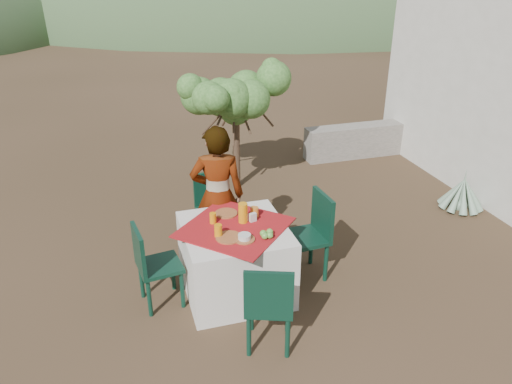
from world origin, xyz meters
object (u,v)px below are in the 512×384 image
Objects in this scene: chair_left at (152,263)px; person at (218,196)px; table at (235,259)px; chair_right at (312,232)px; chair_near at (269,304)px; chair_far at (213,204)px; shrub_tree at (238,102)px; agave at (462,194)px; juice_pitcher at (243,213)px.

person is at bearing -60.08° from chair_left.
chair_right reaches higher than table.
chair_left is (-0.89, 0.93, -0.01)m from chair_near.
chair_right is (0.86, 0.06, 0.15)m from table.
shrub_tree reaches higher than chair_far.
chair_right is 2.61m from shrub_tree.
person reaches higher than chair_far.
agave is (3.48, 0.28, -0.59)m from person.
shrub_tree is (0.66, 3.47, 0.80)m from chair_near.
juice_pitcher reaches higher than chair_far.
chair_right is 1.09m from person.
chair_right is at bearing -108.97° from chair_near.
shrub_tree reaches higher than chair_left.
agave is at bearing 14.90° from table.
shrub_tree is (0.72, 2.55, 0.92)m from table.
chair_near is at bearing -100.76° from shrub_tree.
juice_pitcher reaches higher than chair_left.
chair_left is at bearing -135.37° from chair_far.
chair_left is at bearing -25.97° from chair_near.
person is at bearing -111.33° from shrub_tree.
chair_right is 0.59× the size of person.
chair_right is 2.75m from agave.
chair_far is 1.82m from shrub_tree.
table is at bearing -145.73° from juice_pitcher.
juice_pitcher is at bearing -165.81° from agave.
chair_left is 4.28× the size of juice_pitcher.
chair_far is at bearing -116.08° from shrub_tree.
juice_pitcher is at bearing -94.64° from chair_right.
chair_left reaches higher than chair_far.
chair_right reaches higher than chair_left.
chair_left is at bearing -168.06° from agave.
chair_near reaches higher than chair_far.
chair_near is at bearing -144.11° from chair_left.
chair_far is at bearing 89.59° from table.
table is at bearing -98.83° from chair_left.
chair_left is at bearing 49.94° from person.
agave is at bearing -163.38° from person.
chair_near is 1.59m from person.
chair_near is 3.62m from shrub_tree.
person is (-0.88, 0.58, 0.27)m from chair_right.
table is at bearing -165.10° from agave.
shrub_tree is 2.54× the size of agave.
chair_far is 3.46m from agave.
agave is (3.45, -0.18, -0.26)m from chair_far.
person is at bearing -175.43° from agave.
person is at bearing -101.82° from chair_far.
shrub_tree is (0.71, 1.46, 0.82)m from chair_far.
shrub_tree is at bearing 76.09° from juice_pitcher.
juice_pitcher is (0.94, 0.06, 0.38)m from chair_left.
chair_far is 1.37m from chair_left.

